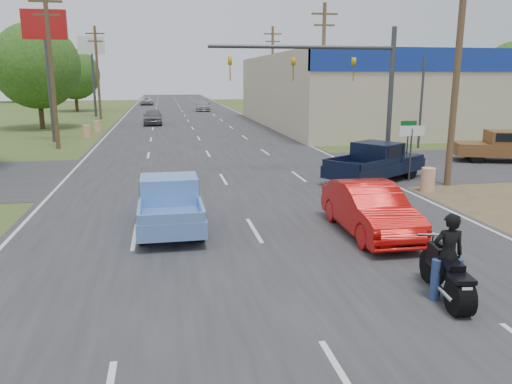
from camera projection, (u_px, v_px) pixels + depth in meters
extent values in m
plane|color=#445120|center=(346.00, 384.00, 7.72)|extent=(200.00, 200.00, 0.00)
cube|color=#2D2D30|center=(192.00, 128.00, 46.04)|extent=(15.00, 180.00, 0.02)
cube|color=#2D2D30|center=(219.00, 172.00, 24.96)|extent=(120.00, 10.00, 0.02)
cube|color=#B7A88C|center=(506.00, 90.00, 50.97)|extent=(50.00, 28.00, 6.60)
cylinder|color=#4C3823|center=(457.00, 68.00, 20.73)|extent=(0.28, 0.28, 10.00)
cylinder|color=#4C3823|center=(323.00, 72.00, 37.98)|extent=(0.28, 0.28, 10.00)
cube|color=#4C3823|center=(325.00, 14.00, 37.03)|extent=(2.00, 0.14, 0.14)
cube|color=#4C3823|center=(324.00, 25.00, 37.21)|extent=(1.60, 0.14, 0.14)
cylinder|color=#4C3823|center=(272.00, 73.00, 55.22)|extent=(0.28, 0.28, 10.00)
cube|color=#4C3823|center=(273.00, 34.00, 54.27)|extent=(2.00, 0.14, 0.14)
cube|color=#4C3823|center=(273.00, 42.00, 54.45)|extent=(1.60, 0.14, 0.14)
cylinder|color=#4C3823|center=(52.00, 71.00, 31.73)|extent=(0.28, 0.28, 10.00)
cube|color=#4C3823|center=(45.00, 1.00, 30.79)|extent=(2.00, 0.14, 0.14)
cube|color=#4C3823|center=(46.00, 15.00, 30.97)|extent=(1.60, 0.14, 0.14)
cylinder|color=#4C3823|center=(98.00, 73.00, 54.73)|extent=(0.28, 0.28, 10.00)
cube|color=#4C3823|center=(95.00, 33.00, 53.78)|extent=(2.00, 0.14, 0.14)
cube|color=#4C3823|center=(95.00, 41.00, 53.96)|extent=(1.60, 0.14, 0.14)
cylinder|color=#422D19|center=(41.00, 111.00, 45.20)|extent=(0.44, 0.44, 3.24)
sphere|color=#1F4513|center=(37.00, 66.00, 44.31)|extent=(7.56, 7.56, 7.56)
cylinder|color=#422D19|center=(76.00, 101.00, 68.11)|extent=(0.44, 0.44, 2.88)
sphere|color=#1F4513|center=(74.00, 74.00, 67.31)|extent=(6.72, 6.72, 6.72)
cylinder|color=#422D19|center=(509.00, 94.00, 84.13)|extent=(0.44, 0.44, 3.60)
sphere|color=#1F4513|center=(512.00, 67.00, 83.13)|extent=(8.40, 8.40, 8.40)
cylinder|color=#422D19|center=(321.00, 91.00, 103.66)|extent=(0.44, 0.44, 3.42)
sphere|color=#1F4513|center=(322.00, 71.00, 102.72)|extent=(7.98, 7.98, 7.98)
cylinder|color=#422D19|center=(13.00, 92.00, 92.99)|extent=(0.44, 0.44, 3.78)
sphere|color=#1F4513|center=(10.00, 66.00, 91.94)|extent=(8.82, 8.82, 8.82)
cylinder|color=orange|center=(428.00, 180.00, 20.52)|extent=(0.56, 0.56, 1.00)
cylinder|color=orange|center=(359.00, 150.00, 28.74)|extent=(0.56, 0.56, 1.00)
cylinder|color=orange|center=(87.00, 131.00, 38.67)|extent=(0.56, 0.56, 1.00)
cylinder|color=orange|center=(97.00, 126.00, 42.56)|extent=(0.56, 0.56, 1.00)
cylinder|color=#3F3F44|center=(49.00, 79.00, 35.50)|extent=(0.30, 0.30, 9.00)
cube|color=#B21414|center=(44.00, 24.00, 34.67)|extent=(3.00, 0.35, 2.00)
cylinder|color=#3F3F44|center=(93.00, 78.00, 58.49)|extent=(0.30, 0.30, 9.00)
cube|color=white|center=(91.00, 45.00, 57.66)|extent=(3.00, 0.35, 2.00)
cylinder|color=#3F3F44|center=(410.00, 156.00, 22.32)|extent=(0.08, 0.08, 2.40)
cube|color=white|center=(412.00, 131.00, 22.07)|extent=(1.20, 0.05, 0.45)
cylinder|color=#3F3F44|center=(407.00, 150.00, 23.86)|extent=(0.08, 0.08, 2.40)
cube|color=#0C591E|center=(409.00, 123.00, 23.57)|extent=(0.80, 0.04, 0.22)
cylinder|color=#3F3F44|center=(390.00, 100.00, 24.73)|extent=(0.24, 0.24, 7.00)
cylinder|color=#3F3F44|center=(304.00, 47.00, 23.36)|extent=(9.00, 0.18, 0.18)
imported|color=gold|center=(354.00, 57.00, 23.91)|extent=(0.18, 0.40, 1.10)
imported|color=gold|center=(293.00, 57.00, 23.38)|extent=(0.18, 0.40, 1.10)
imported|color=gold|center=(230.00, 56.00, 22.85)|extent=(0.18, 0.40, 1.10)
imported|color=#BC0B08|center=(370.00, 209.00, 14.92)|extent=(1.65, 4.65, 1.53)
cylinder|color=black|center=(460.00, 297.00, 9.88)|extent=(0.47, 0.80, 0.75)
cylinder|color=black|center=(428.00, 266.00, 11.49)|extent=(0.24, 0.77, 0.75)
cube|color=black|center=(444.00, 266.00, 10.64)|extent=(0.44, 1.39, 0.34)
cube|color=black|center=(439.00, 251.00, 10.86)|extent=(0.38, 0.66, 0.25)
cube|color=black|center=(451.00, 263.00, 10.26)|extent=(0.43, 0.67, 0.11)
cylinder|color=white|center=(434.00, 235.00, 11.14)|extent=(0.74, 0.16, 0.06)
cube|color=white|center=(467.00, 291.00, 9.58)|extent=(0.21, 0.05, 0.14)
imported|color=black|center=(448.00, 259.00, 10.44)|extent=(0.72, 0.52, 1.82)
cylinder|color=black|center=(146.00, 206.00, 16.91)|extent=(0.29, 0.76, 0.76)
cylinder|color=black|center=(193.00, 203.00, 17.20)|extent=(0.29, 0.76, 0.76)
cylinder|color=black|center=(143.00, 231.00, 14.09)|extent=(0.29, 0.76, 0.76)
cylinder|color=black|center=(199.00, 228.00, 14.38)|extent=(0.29, 0.76, 0.76)
cube|color=#6594D9|center=(170.00, 210.00, 15.60)|extent=(1.93, 4.93, 0.49)
cube|color=#6594D9|center=(169.00, 190.00, 16.94)|extent=(1.81, 1.88, 0.17)
cube|color=#6594D9|center=(169.00, 189.00, 15.55)|extent=(1.75, 1.49, 0.80)
cube|color=black|center=(169.00, 184.00, 15.51)|extent=(1.78, 1.19, 0.43)
cube|color=#6594D9|center=(172.00, 219.00, 13.21)|extent=(1.74, 0.09, 0.28)
cylinder|color=black|center=(378.00, 166.00, 24.32)|extent=(0.85, 0.70, 0.81)
cylinder|color=black|center=(410.00, 170.00, 23.11)|extent=(0.85, 0.70, 0.81)
cylinder|color=black|center=(338.00, 174.00, 22.19)|extent=(0.85, 0.70, 0.81)
cylinder|color=black|center=(371.00, 180.00, 20.98)|extent=(0.85, 0.70, 0.81)
cube|color=black|center=(375.00, 167.00, 22.60)|extent=(5.55, 4.59, 0.53)
cube|color=black|center=(394.00, 156.00, 23.59)|extent=(2.74, 2.72, 0.18)
cube|color=black|center=(377.00, 152.00, 22.51)|extent=(2.35, 2.44, 0.87)
cube|color=black|center=(377.00, 149.00, 22.48)|extent=(2.11, 2.30, 0.46)
cube|color=black|center=(341.00, 165.00, 20.77)|extent=(1.09, 1.62, 0.31)
cylinder|color=black|center=(477.00, 156.00, 27.27)|extent=(0.85, 0.54, 0.80)
cylinder|color=black|center=(469.00, 152.00, 28.89)|extent=(0.85, 0.54, 0.80)
cube|color=brown|center=(503.00, 151.00, 27.81)|extent=(5.57, 3.59, 0.52)
cube|color=brown|center=(474.00, 144.00, 27.96)|extent=(2.49, 2.44, 0.18)
cube|color=brown|center=(502.00, 138.00, 27.67)|extent=(2.07, 2.25, 0.85)
cube|color=black|center=(503.00, 136.00, 27.64)|extent=(1.79, 2.18, 0.45)
imported|color=#5B5C60|center=(153.00, 117.00, 49.24)|extent=(1.83, 4.52, 1.54)
imported|color=#99999D|center=(203.00, 106.00, 69.26)|extent=(2.48, 5.18, 1.46)
imported|color=silver|center=(147.00, 101.00, 83.75)|extent=(2.16, 4.67, 1.30)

